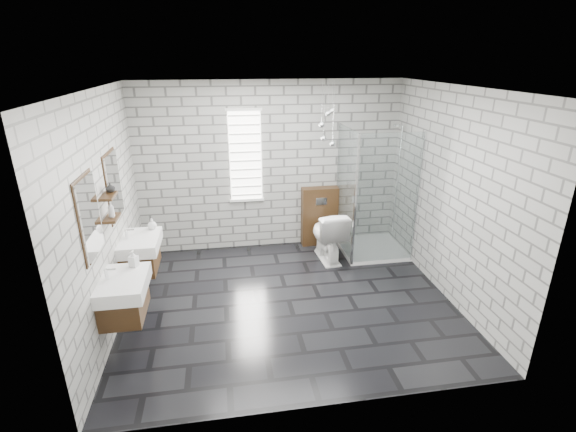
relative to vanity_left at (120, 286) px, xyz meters
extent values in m
cube|color=black|center=(1.91, 0.61, -0.77)|extent=(4.20, 3.60, 0.02)
cube|color=white|center=(1.91, 0.61, 1.95)|extent=(4.20, 3.60, 0.02)
cube|color=#A4A49E|center=(1.91, 2.42, 0.59)|extent=(4.20, 0.02, 2.70)
cube|color=#A4A49E|center=(1.91, -1.20, 0.59)|extent=(4.20, 0.02, 2.70)
cube|color=#A4A49E|center=(-0.20, 0.61, 0.59)|extent=(0.02, 3.60, 2.70)
cube|color=#A4A49E|center=(4.02, 0.61, 0.59)|extent=(0.02, 3.60, 2.70)
cube|color=#3E2713|center=(0.02, 0.00, -0.21)|extent=(0.42, 0.62, 0.30)
cube|color=silver|center=(0.22, 0.00, -0.18)|extent=(0.02, 0.35, 0.01)
cube|color=white|center=(0.04, 0.00, 0.02)|extent=(0.47, 0.70, 0.15)
cylinder|color=silver|center=(-0.11, 0.00, 0.15)|extent=(0.04, 0.04, 0.12)
cylinder|color=silver|center=(-0.06, 0.00, 0.20)|extent=(0.10, 0.02, 0.02)
cube|color=white|center=(-0.17, 0.00, 0.79)|extent=(0.03, 0.55, 0.80)
cube|color=#3E2713|center=(-0.19, 0.00, 0.79)|extent=(0.01, 0.59, 0.84)
cube|color=#3E2713|center=(0.02, 1.06, -0.21)|extent=(0.42, 0.62, 0.30)
cube|color=silver|center=(0.22, 1.06, -0.18)|extent=(0.02, 0.35, 0.01)
cube|color=white|center=(0.04, 1.06, 0.02)|extent=(0.47, 0.70, 0.15)
cylinder|color=silver|center=(-0.11, 1.06, 0.15)|extent=(0.04, 0.04, 0.12)
cylinder|color=silver|center=(-0.06, 1.06, 0.20)|extent=(0.10, 0.02, 0.02)
cube|color=white|center=(-0.17, 1.06, 0.79)|extent=(0.03, 0.55, 0.80)
cube|color=#3E2713|center=(-0.19, 1.06, 0.79)|extent=(0.01, 0.59, 0.84)
cube|color=#3E2713|center=(-0.12, 0.56, 0.56)|extent=(0.14, 0.30, 0.03)
cube|color=#3E2713|center=(-0.12, 0.56, 0.82)|extent=(0.14, 0.30, 0.03)
cube|color=white|center=(1.51, 2.40, 0.79)|extent=(0.50, 0.02, 1.40)
cube|color=white|center=(1.51, 2.38, 1.51)|extent=(0.56, 0.04, 0.04)
cube|color=white|center=(1.51, 2.38, 0.07)|extent=(0.56, 0.04, 0.04)
cube|color=white|center=(1.51, 2.38, 0.16)|extent=(0.48, 0.01, 0.02)
cube|color=white|center=(1.51, 2.38, 0.30)|extent=(0.48, 0.01, 0.02)
cube|color=white|center=(1.51, 2.38, 0.44)|extent=(0.48, 0.01, 0.02)
cube|color=white|center=(1.51, 2.38, 0.58)|extent=(0.48, 0.01, 0.02)
cube|color=white|center=(1.51, 2.38, 0.72)|extent=(0.48, 0.01, 0.02)
cube|color=white|center=(1.51, 2.38, 0.86)|extent=(0.48, 0.01, 0.02)
cube|color=white|center=(1.51, 2.38, 1.00)|extent=(0.48, 0.01, 0.02)
cube|color=white|center=(1.51, 2.38, 1.14)|extent=(0.48, 0.01, 0.02)
cube|color=white|center=(1.51, 2.38, 1.28)|extent=(0.48, 0.01, 0.03)
cube|color=white|center=(1.51, 2.38, 1.42)|extent=(0.48, 0.01, 0.03)
cube|color=#3E2713|center=(2.71, 2.31, -0.26)|extent=(0.60, 0.20, 1.00)
cube|color=silver|center=(2.71, 2.21, 0.04)|extent=(0.18, 0.01, 0.12)
cube|color=white|center=(3.51, 1.91, -0.73)|extent=(1.00, 1.00, 0.06)
cube|color=silver|center=(3.51, 1.42, 0.27)|extent=(1.00, 0.01, 2.00)
cube|color=silver|center=(3.02, 1.91, 0.27)|extent=(0.01, 1.00, 2.00)
cube|color=silver|center=(3.02, 1.42, 0.27)|extent=(0.03, 0.03, 2.00)
cube|color=silver|center=(3.99, 1.42, 0.27)|extent=(0.03, 0.03, 2.00)
cylinder|color=silver|center=(3.95, 2.11, 0.34)|extent=(0.02, 0.02, 1.80)
cylinder|color=silver|center=(3.87, 2.11, 1.26)|extent=(0.14, 0.14, 0.02)
sphere|color=silver|center=(2.60, 1.90, 1.33)|extent=(0.09, 0.09, 0.09)
cylinder|color=silver|center=(2.60, 1.90, 1.66)|extent=(0.01, 0.01, 0.57)
sphere|color=silver|center=(2.78, 1.93, 1.04)|extent=(0.09, 0.09, 0.09)
cylinder|color=silver|center=(2.78, 1.93, 1.52)|extent=(0.01, 0.01, 0.86)
sphere|color=silver|center=(2.72, 2.04, 1.47)|extent=(0.09, 0.09, 0.09)
cylinder|color=silver|center=(2.72, 2.04, 1.73)|extent=(0.01, 0.01, 0.43)
sphere|color=silver|center=(2.67, 2.04, 1.11)|extent=(0.09, 0.09, 0.09)
cylinder|color=silver|center=(2.67, 2.04, 1.55)|extent=(0.01, 0.01, 0.79)
sphere|color=silver|center=(2.79, 2.05, 1.51)|extent=(0.09, 0.09, 0.09)
cylinder|color=silver|center=(2.79, 2.05, 1.75)|extent=(0.01, 0.01, 0.39)
imported|color=white|center=(2.71, 1.73, -0.35)|extent=(0.51, 0.83, 0.82)
imported|color=#B2B2B2|center=(0.11, 0.26, 0.19)|extent=(0.11, 0.11, 0.19)
imported|color=#B2B2B2|center=(0.17, 1.32, 0.17)|extent=(0.15, 0.15, 0.15)
imported|color=#B2B2B2|center=(-0.11, 0.55, 0.67)|extent=(0.09, 0.09, 0.18)
imported|color=#B2B2B2|center=(-0.11, 0.66, 0.89)|extent=(0.13, 0.13, 0.11)
camera|label=1|loc=(1.13, -4.06, 2.27)|focal=26.00mm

